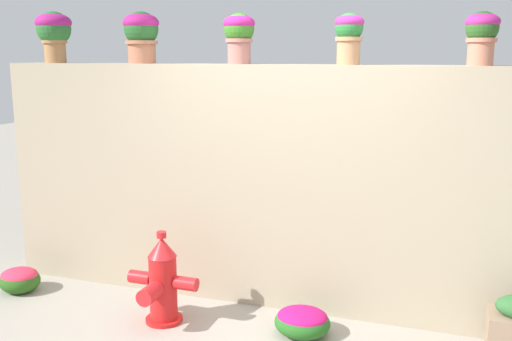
% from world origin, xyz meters
% --- Properties ---
extents(stone_wall, '(5.41, 0.40, 2.07)m').
position_xyz_m(stone_wall, '(0.00, 1.24, 1.03)').
color(stone_wall, tan).
rests_on(stone_wall, ground).
extents(potted_plant_0, '(0.34, 0.34, 0.48)m').
position_xyz_m(potted_plant_0, '(-2.35, 1.26, 2.37)').
color(potted_plant_0, '#AE784A').
rests_on(potted_plant_0, stone_wall).
extents(potted_plant_1, '(0.32, 0.32, 0.46)m').
position_xyz_m(potted_plant_1, '(-1.43, 1.28, 2.34)').
color(potted_plant_1, '#B46D4F').
rests_on(potted_plant_1, stone_wall).
extents(potted_plant_2, '(0.27, 0.27, 0.42)m').
position_xyz_m(potted_plant_2, '(-0.49, 1.26, 2.33)').
color(potted_plant_2, '#AD6A62').
rests_on(potted_plant_2, stone_wall).
extents(potted_plant_3, '(0.23, 0.23, 0.40)m').
position_xyz_m(potted_plant_3, '(0.44, 1.22, 2.31)').
color(potted_plant_3, tan).
rests_on(potted_plant_3, stone_wall).
extents(potted_plant_4, '(0.25, 0.25, 0.39)m').
position_xyz_m(potted_plant_4, '(1.42, 1.21, 2.31)').
color(potted_plant_4, '#C2765D').
rests_on(potted_plant_4, stone_wall).
extents(fire_hydrant, '(0.60, 0.47, 0.76)m').
position_xyz_m(fire_hydrant, '(-0.89, 0.50, 0.34)').
color(fire_hydrant, red).
rests_on(fire_hydrant, ground).
extents(flower_bush_left, '(0.44, 0.39, 0.23)m').
position_xyz_m(flower_bush_left, '(0.25, 0.65, 0.12)').
color(flower_bush_left, '#256220').
rests_on(flower_bush_left, ground).
extents(flower_bush_right, '(0.38, 0.34, 0.23)m').
position_xyz_m(flower_bush_right, '(-2.43, 0.63, 0.12)').
color(flower_bush_right, '#29591B').
rests_on(flower_bush_right, ground).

